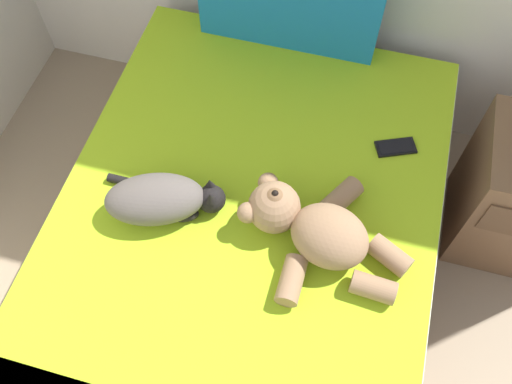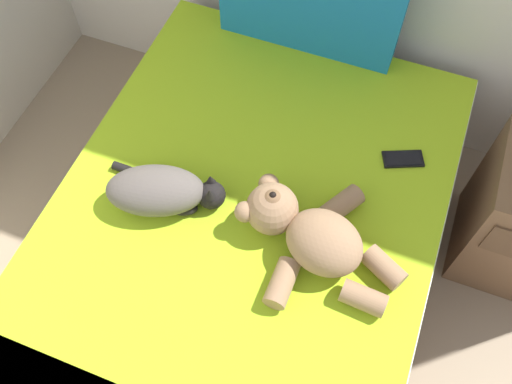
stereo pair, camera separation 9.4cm
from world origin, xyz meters
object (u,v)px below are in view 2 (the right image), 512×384
at_px(bed, 244,250).
at_px(cat, 161,191).
at_px(teddy_bear, 309,234).
at_px(cell_phone, 403,159).

xyz_separation_m(bed, cat, (-0.28, -0.04, 0.35)).
height_order(teddy_bear, cell_phone, teddy_bear).
distance_m(cat, cell_phone, 0.89).
height_order(bed, teddy_bear, teddy_bear).
bearing_deg(cell_phone, bed, -136.94).
relative_size(teddy_bear, cell_phone, 3.64).
height_order(bed, cell_phone, cell_phone).
xyz_separation_m(bed, cell_phone, (0.47, 0.44, 0.28)).
distance_m(bed, teddy_bear, 0.43).
distance_m(bed, cell_phone, 0.70).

